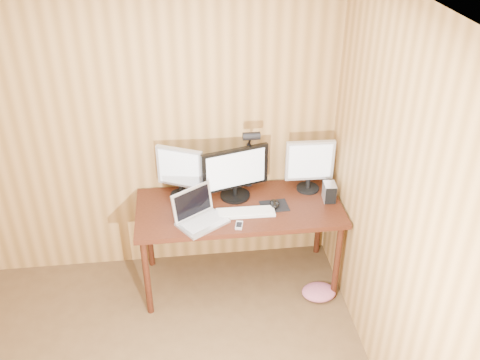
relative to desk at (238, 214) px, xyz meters
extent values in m
plane|color=silver|center=(-0.93, -1.70, 1.87)|extent=(4.00, 4.00, 0.00)
plane|color=#AE7B3F|center=(-0.93, 0.30, 0.62)|extent=(4.00, 0.00, 4.00)
plane|color=#AE7B3F|center=(0.82, -1.70, 0.62)|extent=(0.00, 4.00, 4.00)
cube|color=#37160B|center=(0.00, -0.07, 0.10)|extent=(1.60, 0.70, 0.04)
cube|color=#37160B|center=(0.00, 0.25, -0.17)|extent=(1.48, 0.02, 0.51)
cylinder|color=#37160B|center=(-0.74, -0.36, -0.27)|extent=(0.05, 0.05, 0.71)
cylinder|color=#37160B|center=(-0.74, 0.22, -0.27)|extent=(0.05, 0.05, 0.71)
cylinder|color=#37160B|center=(0.74, -0.36, -0.27)|extent=(0.05, 0.05, 0.71)
cylinder|color=#37160B|center=(0.74, 0.22, -0.27)|extent=(0.05, 0.05, 0.71)
cylinder|color=black|center=(-0.02, 0.07, 0.13)|extent=(0.24, 0.24, 0.02)
cylinder|color=black|center=(-0.02, 0.07, 0.18)|extent=(0.04, 0.04, 0.07)
cube|color=black|center=(-0.02, 0.07, 0.38)|extent=(0.54, 0.18, 0.34)
cube|color=white|center=(-0.01, 0.05, 0.38)|extent=(0.47, 0.13, 0.29)
cylinder|color=black|center=(-0.44, 0.13, 0.13)|extent=(0.18, 0.18, 0.02)
cylinder|color=black|center=(-0.44, 0.13, 0.18)|extent=(0.04, 0.04, 0.08)
cube|color=#BCBCC1|center=(-0.44, 0.13, 0.39)|extent=(0.36, 0.19, 0.33)
cube|color=white|center=(-0.45, 0.11, 0.39)|extent=(0.30, 0.15, 0.28)
cylinder|color=black|center=(0.59, 0.11, 0.13)|extent=(0.18, 0.18, 0.02)
cylinder|color=black|center=(0.59, 0.11, 0.18)|extent=(0.04, 0.04, 0.08)
cube|color=#BCBCC1|center=(0.59, 0.11, 0.39)|extent=(0.39, 0.05, 0.34)
cube|color=white|center=(0.59, 0.09, 0.39)|extent=(0.34, 0.01, 0.29)
cube|color=silver|center=(-0.30, -0.27, 0.13)|extent=(0.42, 0.39, 0.02)
cube|color=silver|center=(-0.36, -0.17, 0.26)|extent=(0.32, 0.24, 0.23)
cube|color=black|center=(-0.36, -0.17, 0.26)|extent=(0.27, 0.20, 0.19)
cube|color=#B2B2B7|center=(-0.30, -0.27, 0.14)|extent=(0.32, 0.28, 0.00)
cube|color=silver|center=(0.04, -0.18, 0.13)|extent=(0.45, 0.14, 0.02)
cube|color=white|center=(0.04, -0.18, 0.14)|extent=(0.42, 0.12, 0.00)
cube|color=black|center=(0.27, -0.10, 0.12)|extent=(0.22, 0.19, 0.00)
ellipsoid|color=black|center=(0.27, -0.10, 0.15)|extent=(0.09, 0.13, 0.04)
cube|color=silver|center=(0.72, -0.06, 0.19)|extent=(0.10, 0.13, 0.15)
cube|color=black|center=(0.71, -0.13, 0.19)|extent=(0.09, 0.01, 0.14)
cube|color=silver|center=(-0.03, -0.33, 0.13)|extent=(0.07, 0.11, 0.01)
cube|color=black|center=(-0.03, -0.33, 0.13)|extent=(0.05, 0.07, 0.00)
cylinder|color=black|center=(0.76, 0.20, 0.18)|extent=(0.05, 0.05, 0.11)
cube|color=black|center=(0.11, 0.24, 0.11)|extent=(0.04, 0.05, 0.05)
cylinder|color=black|center=(0.11, 0.24, 0.31)|extent=(0.02, 0.02, 0.37)
sphere|color=black|center=(0.11, 0.24, 0.50)|extent=(0.04, 0.04, 0.04)
cylinder|color=black|center=(0.11, 0.18, 0.57)|extent=(0.02, 0.13, 0.16)
cylinder|color=black|center=(0.11, 0.10, 0.64)|extent=(0.13, 0.06, 0.06)
camera|label=1|loc=(-0.41, -3.50, 2.46)|focal=40.00mm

